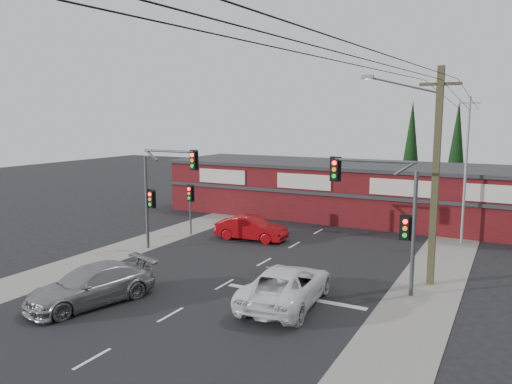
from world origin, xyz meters
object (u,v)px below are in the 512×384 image
at_px(white_suv, 286,285).
at_px(utility_pole, 433,169).
at_px(red_sedan, 251,228).
at_px(shop_building, 334,189).
at_px(silver_suv, 91,285).

distance_m(white_suv, utility_pole, 8.58).
xyz_separation_m(red_sedan, utility_pole, (11.33, -3.66, 4.64)).
height_order(red_sedan, shop_building, shop_building).
relative_size(red_sedan, utility_pole, 0.46).
distance_m(silver_suv, red_sedan, 12.85).
xyz_separation_m(red_sedan, shop_building, (1.97, 10.33, 1.38)).
relative_size(silver_suv, utility_pole, 0.55).
height_order(shop_building, utility_pole, utility_pole).
bearing_deg(silver_suv, red_sedan, 103.64).
bearing_deg(utility_pole, white_suv, -131.65).
distance_m(red_sedan, utility_pole, 12.78).
relative_size(shop_building, utility_pole, 2.73).
xyz_separation_m(silver_suv, shop_building, (2.70, 23.17, 1.34)).
bearing_deg(utility_pole, silver_suv, -142.74).
bearing_deg(red_sedan, shop_building, -14.52).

